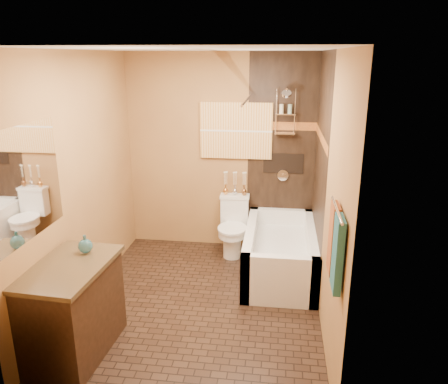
% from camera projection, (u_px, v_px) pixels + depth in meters
% --- Properties ---
extents(floor, '(3.00, 3.00, 0.00)m').
position_uv_depth(floor, '(201.00, 302.00, 4.52)').
color(floor, black).
rests_on(floor, ground).
extents(wall_left, '(0.02, 3.00, 2.50)m').
position_uv_depth(wall_left, '(79.00, 183.00, 4.30)').
color(wall_left, '#A87941').
rests_on(wall_left, floor).
extents(wall_right, '(0.02, 3.00, 2.50)m').
position_uv_depth(wall_right, '(328.00, 192.00, 4.00)').
color(wall_right, '#A87941').
rests_on(wall_right, floor).
extents(wall_back, '(2.40, 0.02, 2.50)m').
position_uv_depth(wall_back, '(221.00, 153.00, 5.57)').
color(wall_back, '#A87941').
rests_on(wall_back, floor).
extents(wall_front, '(2.40, 0.02, 2.50)m').
position_uv_depth(wall_front, '(155.00, 255.00, 2.73)').
color(wall_front, '#A87941').
rests_on(wall_front, floor).
extents(ceiling, '(3.00, 3.00, 0.00)m').
position_uv_depth(ceiling, '(197.00, 49.00, 3.78)').
color(ceiling, silver).
rests_on(ceiling, wall_back).
extents(alcove_tile_back, '(0.85, 0.01, 2.50)m').
position_uv_depth(alcove_tile_back, '(282.00, 155.00, 5.46)').
color(alcove_tile_back, black).
rests_on(alcove_tile_back, wall_back).
extents(alcove_tile_right, '(0.01, 1.50, 2.50)m').
position_uv_depth(alcove_tile_right, '(320.00, 171.00, 4.71)').
color(alcove_tile_right, black).
rests_on(alcove_tile_right, wall_right).
extents(mosaic_band_back, '(0.85, 0.01, 0.10)m').
position_uv_depth(mosaic_band_back, '(283.00, 126.00, 5.34)').
color(mosaic_band_back, brown).
rests_on(mosaic_band_back, alcove_tile_back).
extents(mosaic_band_right, '(0.01, 1.50, 0.10)m').
position_uv_depth(mosaic_band_right, '(321.00, 137.00, 4.60)').
color(mosaic_band_right, brown).
rests_on(mosaic_band_right, alcove_tile_right).
extents(alcove_niche, '(0.50, 0.01, 0.25)m').
position_uv_depth(alcove_niche, '(283.00, 163.00, 5.48)').
color(alcove_niche, black).
rests_on(alcove_niche, alcove_tile_back).
extents(shower_fixtures, '(0.24, 0.33, 1.16)m').
position_uv_depth(shower_fixtures, '(285.00, 124.00, 5.23)').
color(shower_fixtures, silver).
rests_on(shower_fixtures, floor).
extents(curtain_rod, '(0.03, 1.55, 0.03)m').
position_uv_depth(curtain_rod, '(248.00, 98.00, 4.58)').
color(curtain_rod, silver).
rests_on(curtain_rod, wall_back).
extents(towel_bar, '(0.02, 0.55, 0.02)m').
position_uv_depth(towel_bar, '(337.00, 209.00, 2.95)').
color(towel_bar, silver).
rests_on(towel_bar, wall_right).
extents(towel_teal, '(0.05, 0.22, 0.52)m').
position_uv_depth(towel_teal, '(338.00, 254.00, 2.91)').
color(towel_teal, '#1B495A').
rests_on(towel_teal, towel_bar).
extents(towel_rust, '(0.05, 0.22, 0.52)m').
position_uv_depth(towel_rust, '(333.00, 239.00, 3.16)').
color(towel_rust, brown).
rests_on(towel_rust, towel_bar).
extents(sunset_painting, '(0.90, 0.04, 0.70)m').
position_uv_depth(sunset_painting, '(236.00, 131.00, 5.43)').
color(sunset_painting, orange).
rests_on(sunset_painting, wall_back).
extents(vanity_mirror, '(0.01, 1.00, 0.90)m').
position_uv_depth(vanity_mirror, '(26.00, 184.00, 3.36)').
color(vanity_mirror, white).
rests_on(vanity_mirror, wall_left).
extents(bathtub, '(0.80, 1.50, 0.55)m').
position_uv_depth(bathtub, '(280.00, 256.00, 5.07)').
color(bathtub, white).
rests_on(bathtub, floor).
extents(toilet, '(0.38, 0.55, 0.74)m').
position_uv_depth(toilet, '(233.00, 226.00, 5.55)').
color(toilet, white).
rests_on(toilet, floor).
extents(vanity, '(0.62, 0.96, 0.82)m').
position_uv_depth(vanity, '(73.00, 309.00, 3.66)').
color(vanity, black).
rests_on(vanity, floor).
extents(teal_bottle, '(0.16, 0.16, 0.20)m').
position_uv_depth(teal_bottle, '(85.00, 244.00, 3.74)').
color(teal_bottle, '#235E6B').
rests_on(teal_bottle, vanity).
extents(bud_vases, '(0.30, 0.06, 0.30)m').
position_uv_depth(bud_vases, '(235.00, 183.00, 5.55)').
color(bud_vases, gold).
rests_on(bud_vases, toilet).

